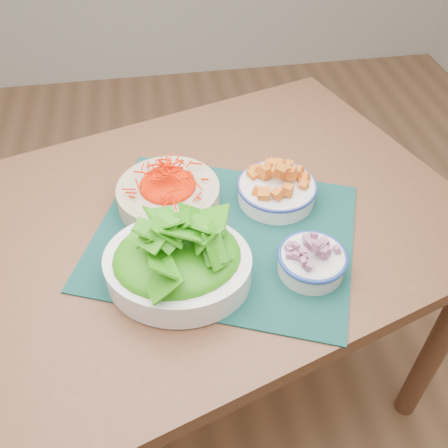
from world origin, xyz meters
The scene contains 7 objects.
ground centered at (0.00, 0.00, 0.00)m, with size 4.00×4.00×0.00m, color #A0704D.
table centered at (-0.07, -0.11, 0.65)m, with size 1.42×1.16×0.75m.
placemat centered at (0.01, -0.17, 0.75)m, with size 0.53×0.44×0.00m, color #092927.
carrot_bowl centered at (-0.09, -0.05, 0.79)m, with size 0.25×0.25×0.08m.
squash_bowl centered at (0.15, -0.07, 0.79)m, with size 0.21×0.21×0.09m.
lettuce_bowl centered at (-0.09, -0.27, 0.82)m, with size 0.33×0.30×0.14m.
onion_bowl centered at (0.16, -0.29, 0.79)m, with size 0.17×0.17×0.07m.
Camera 1 is at (-0.11, -0.89, 1.50)m, focal length 40.00 mm.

